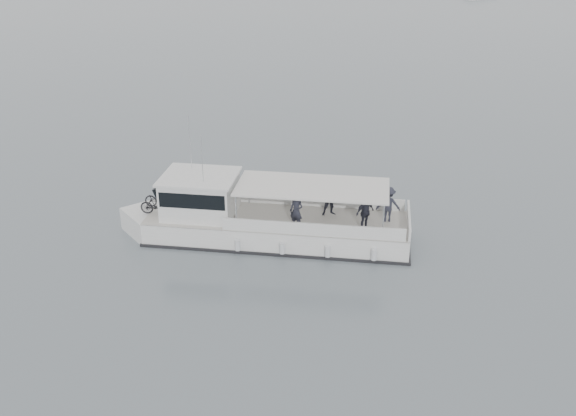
% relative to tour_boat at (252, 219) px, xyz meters
% --- Properties ---
extents(ground, '(1400.00, 1400.00, 0.00)m').
position_rel_tour_boat_xyz_m(ground, '(6.24, 0.87, -0.89)').
color(ground, slate).
rests_on(ground, ground).
extents(tour_boat, '(12.89, 5.82, 5.40)m').
position_rel_tour_boat_xyz_m(tour_boat, '(0.00, 0.00, 0.00)').
color(tour_boat, white).
rests_on(tour_boat, ground).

